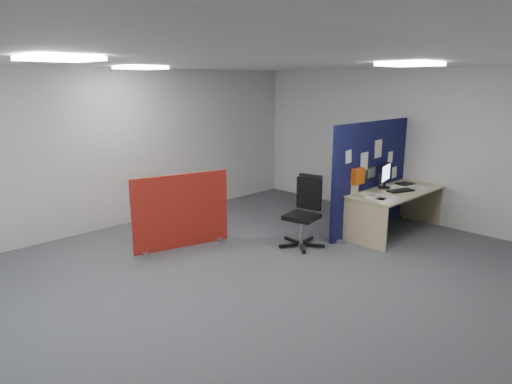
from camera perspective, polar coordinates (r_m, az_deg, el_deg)
floor at (r=5.47m, az=-3.38°, el=-13.26°), size 9.00×9.00×0.00m
ceiling at (r=4.88m, az=-3.84°, el=16.29°), size 9.00×7.00×0.02m
wall_back at (r=7.94m, az=-20.51°, el=4.67°), size 9.00×0.02×2.70m
wall_right at (r=8.61m, az=19.70°, el=5.37°), size 0.02×7.00×2.70m
ceiling_lights at (r=5.60m, az=-5.79°, el=15.61°), size 4.10×4.10×0.04m
navy_divider at (r=7.91m, az=14.28°, el=1.90°), size 2.23×0.30×1.84m
main_desk at (r=7.91m, az=16.74°, el=-0.87°), size 1.91×0.85×0.73m
monitor_main at (r=7.90m, az=15.85°, el=2.09°), size 0.47×0.20×0.41m
keyboard at (r=7.79m, az=17.63°, el=0.18°), size 0.48×0.32×0.02m
mouse at (r=8.11m, az=19.18°, el=0.59°), size 0.10×0.06×0.03m
paper_tray at (r=8.37m, az=18.14°, el=1.01°), size 0.32×0.27×0.01m
red_divider at (r=6.98m, az=-9.31°, el=-2.47°), size 1.48×0.43×1.13m
office_chair at (r=7.02m, az=6.20°, el=-1.85°), size 0.70×0.70×1.07m
desk_papers at (r=7.59m, az=16.12°, el=-0.15°), size 1.43×0.84×0.00m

